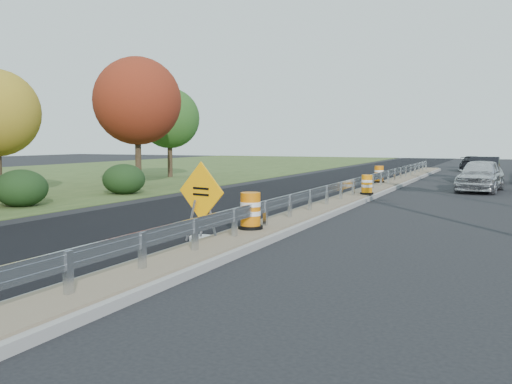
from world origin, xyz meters
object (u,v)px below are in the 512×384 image
at_px(barrel_median_near, 250,211).
at_px(car_silver, 480,175).
at_px(barrel_median_mid, 367,185).
at_px(car_dark_far, 472,164).
at_px(car_dark_mid, 484,170).
at_px(barrel_median_far, 379,174).
at_px(caution_sign, 202,223).

relative_size(barrel_median_near, car_silver, 0.20).
bearing_deg(barrel_median_mid, car_dark_far, 83.77).
height_order(car_silver, car_dark_mid, car_silver).
bearing_deg(car_silver, barrel_median_far, 174.38).
bearing_deg(car_silver, barrel_median_mid, -119.68).
bearing_deg(barrel_median_mid, caution_sign, -96.19).
bearing_deg(car_dark_far, car_dark_mid, 97.27).
bearing_deg(barrel_median_far, barrel_median_near, -88.74).
distance_m(car_dark_mid, car_dark_far, 13.78).
xyz_separation_m(car_dark_mid, car_dark_far, (-1.47, 13.70, -0.15)).
bearing_deg(car_dark_mid, barrel_median_near, -100.77).
relative_size(caution_sign, car_silver, 0.43).
xyz_separation_m(barrel_median_mid, barrel_median_far, (-1.03, 7.46, 0.04)).
bearing_deg(caution_sign, barrel_median_near, 75.10).
height_order(caution_sign, car_silver, caution_sign).
bearing_deg(barrel_median_near, car_silver, 73.90).
relative_size(car_silver, car_dark_mid, 1.01).
bearing_deg(car_dark_far, barrel_median_near, 85.86).
distance_m(barrel_median_far, car_silver, 5.63).
bearing_deg(barrel_median_near, car_dark_far, 84.70).
relative_size(caution_sign, barrel_median_far, 2.22).
height_order(barrel_median_far, car_dark_mid, car_dark_mid).
bearing_deg(barrel_median_near, car_dark_mid, 78.43).
height_order(barrel_median_mid, car_dark_far, car_dark_far).
distance_m(barrel_median_mid, barrel_median_far, 7.53).
relative_size(caution_sign, barrel_median_near, 2.11).
relative_size(barrel_median_far, car_silver, 0.19).
height_order(caution_sign, car_dark_mid, caution_sign).
bearing_deg(car_dark_far, caution_sign, 84.95).
height_order(barrel_median_near, car_dark_mid, car_dark_mid).
height_order(caution_sign, car_dark_far, caution_sign).
xyz_separation_m(barrel_median_near, car_dark_far, (3.54, 38.17, -0.06)).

